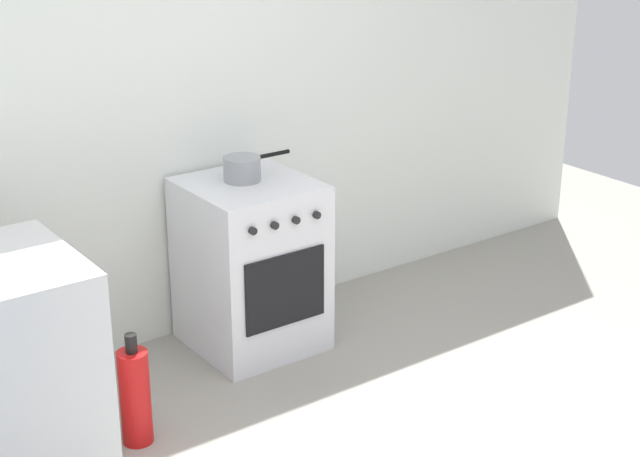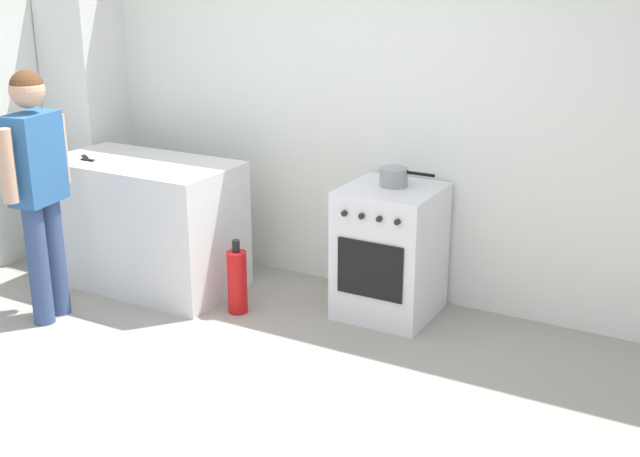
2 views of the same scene
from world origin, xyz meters
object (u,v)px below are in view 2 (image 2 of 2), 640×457
at_px(fire_extinguisher, 237,281).
at_px(oven_left, 390,251).
at_px(pot, 394,177).
at_px(person, 37,177).
at_px(larder_cabinet, 88,122).
at_px(knife_paring, 91,161).
at_px(knife_utility, 84,155).

bearing_deg(fire_extinguisher, oven_left, 28.78).
xyz_separation_m(pot, fire_extinguisher, (-0.86, -0.52, -0.69)).
bearing_deg(pot, person, -147.81).
bearing_deg(person, pot, 32.19).
height_order(oven_left, larder_cabinet, larder_cabinet).
xyz_separation_m(oven_left, person, (-1.87, -1.13, 0.52)).
relative_size(oven_left, pot, 2.37).
height_order(pot, larder_cabinet, larder_cabinet).
xyz_separation_m(knife_paring, larder_cabinet, (-0.65, 0.65, 0.09)).
relative_size(pot, person, 0.23).
distance_m(person, fire_extinguisher, 1.40).
height_order(pot, knife_utility, pot).
bearing_deg(pot, knife_utility, -166.90).
height_order(oven_left, pot, pot).
distance_m(oven_left, pot, 0.49).
height_order(oven_left, fire_extinguisher, oven_left).
relative_size(knife_paring, larder_cabinet, 0.11).
bearing_deg(larder_cabinet, oven_left, -2.20).
xyz_separation_m(oven_left, pot, (-0.01, 0.04, 0.48)).
bearing_deg(knife_utility, pot, 13.10).
bearing_deg(larder_cabinet, person, -57.83).
distance_m(oven_left, person, 2.25).
bearing_deg(knife_paring, person, -77.87).
xyz_separation_m(pot, larder_cabinet, (-2.64, 0.06, 0.09)).
distance_m(person, larder_cabinet, 1.46).
bearing_deg(oven_left, knife_utility, -168.01).
xyz_separation_m(knife_paring, fire_extinguisher, (1.13, 0.07, -0.69)).
distance_m(knife_paring, fire_extinguisher, 1.32).
bearing_deg(knife_paring, larder_cabinet, 135.16).
xyz_separation_m(oven_left, larder_cabinet, (-2.65, 0.10, 0.57)).
height_order(fire_extinguisher, larder_cabinet, larder_cabinet).
relative_size(knife_utility, knife_paring, 1.07).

